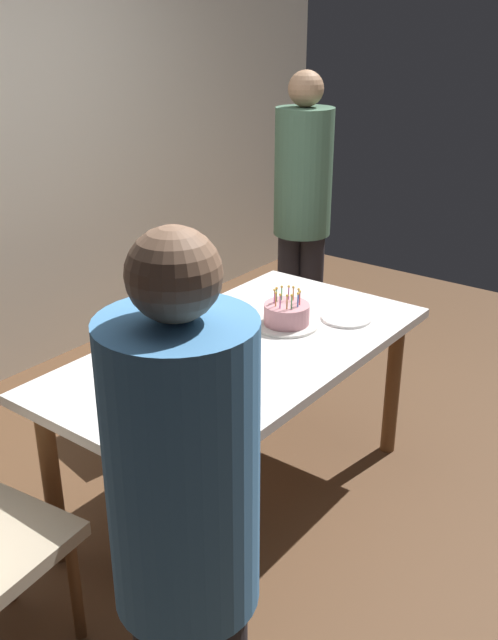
% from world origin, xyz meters
% --- Properties ---
extents(ground, '(6.40, 6.40, 0.00)m').
position_xyz_m(ground, '(0.00, 0.00, 0.00)').
color(ground, brown).
extents(dining_table, '(1.67, 0.88, 0.74)m').
position_xyz_m(dining_table, '(0.00, 0.00, 0.65)').
color(dining_table, white).
rests_on(dining_table, ground).
extents(birthday_cake, '(0.28, 0.28, 0.17)m').
position_xyz_m(birthday_cake, '(0.28, -0.02, 0.79)').
color(birthday_cake, silver).
rests_on(birthday_cake, dining_table).
extents(plate_near_celebrant, '(0.22, 0.22, 0.01)m').
position_xyz_m(plate_near_celebrant, '(-0.46, -0.20, 0.75)').
color(plate_near_celebrant, white).
rests_on(plate_near_celebrant, dining_table).
extents(plate_far_side, '(0.22, 0.22, 0.01)m').
position_xyz_m(plate_far_side, '(-0.08, 0.20, 0.75)').
color(plate_far_side, white).
rests_on(plate_far_side, dining_table).
extents(plate_near_guest, '(0.22, 0.22, 0.01)m').
position_xyz_m(plate_near_guest, '(0.50, -0.20, 0.75)').
color(plate_near_guest, white).
rests_on(plate_near_guest, dining_table).
extents(fork_near_celebrant, '(0.18, 0.05, 0.01)m').
position_xyz_m(fork_near_celebrant, '(-0.62, -0.22, 0.75)').
color(fork_near_celebrant, silver).
rests_on(fork_near_celebrant, dining_table).
extents(fork_far_side, '(0.18, 0.02, 0.01)m').
position_xyz_m(fork_far_side, '(-0.24, 0.22, 0.75)').
color(fork_far_side, silver).
rests_on(fork_far_side, dining_table).
extents(chair_spindle_back, '(0.51, 0.51, 0.95)m').
position_xyz_m(chair_spindle_back, '(0.27, 0.75, 0.46)').
color(chair_spindle_back, tan).
rests_on(chair_spindle_back, ground).
extents(person_celebrant, '(0.32, 0.32, 1.64)m').
position_xyz_m(person_celebrant, '(-1.17, -0.75, 0.93)').
color(person_celebrant, '#262328').
rests_on(person_celebrant, ground).
extents(person_guest, '(0.32, 0.32, 1.72)m').
position_xyz_m(person_guest, '(1.25, 0.53, 0.98)').
color(person_guest, '#262328').
rests_on(person_guest, ground).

